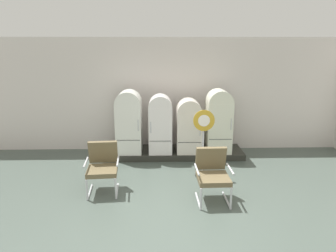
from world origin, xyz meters
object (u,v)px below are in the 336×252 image
refrigerator_2 (189,124)px  sign_stand (203,144)px  armchair_left (103,165)px  refrigerator_0 (129,120)px  armchair_right (212,172)px  refrigerator_3 (219,119)px  refrigerator_1 (160,122)px

refrigerator_2 → sign_stand: bearing=-80.6°
armchair_left → sign_stand: sign_stand is taller
refrigerator_0 → armchair_right: bearing=-53.0°
refrigerator_3 → armchair_left: size_ratio=1.64×
refrigerator_0 → refrigerator_2: 1.53m
refrigerator_0 → refrigerator_2: (1.52, -0.01, -0.12)m
refrigerator_0 → armchair_left: 1.99m
refrigerator_2 → armchair_left: refrigerator_2 is taller
sign_stand → refrigerator_1: bearing=127.5°
refrigerator_2 → refrigerator_3: bearing=-1.0°
refrigerator_1 → refrigerator_0: bearing=177.0°
armchair_right → armchair_left: bearing=168.6°
refrigerator_1 → refrigerator_3: refrigerator_3 is taller
armchair_right → sign_stand: 1.10m
refrigerator_3 → sign_stand: bearing=-114.3°
refrigerator_3 → sign_stand: refrigerator_3 is taller
armchair_left → refrigerator_0: bearing=79.9°
refrigerator_1 → refrigerator_2: size_ratio=1.08×
armchair_left → sign_stand: 2.18m
refrigerator_2 → armchair_right: (0.24, -2.33, -0.34)m
refrigerator_2 → armchair_right: bearing=-84.2°
armchair_left → armchair_right: 2.14m
refrigerator_3 → armchair_right: refrigerator_3 is taller
sign_stand → refrigerator_2: bearing=99.4°
refrigerator_0 → refrigerator_2: bearing=-0.2°
armchair_left → armchair_right: (2.10, -0.42, 0.00)m
armchair_left → refrigerator_2: bearing=45.6°
armchair_right → sign_stand: sign_stand is taller
refrigerator_3 → armchair_right: 2.42m
sign_stand → armchair_right: bearing=-88.3°
armchair_right → refrigerator_3: bearing=77.2°
refrigerator_0 → refrigerator_2: size_ratio=1.16×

